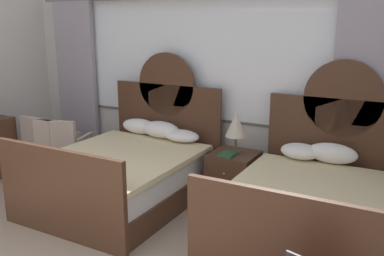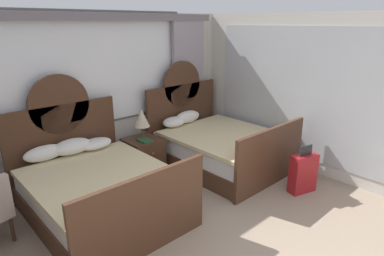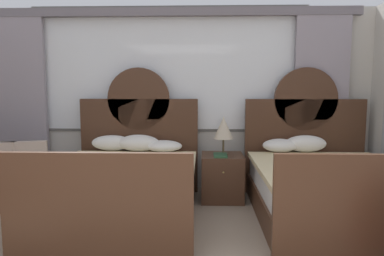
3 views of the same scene
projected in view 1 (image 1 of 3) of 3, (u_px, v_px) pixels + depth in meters
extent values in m
cube|color=beige|center=(200.00, 87.00, 5.95)|extent=(5.96, 0.07, 2.70)
cube|color=#5B5954|center=(199.00, 55.00, 5.81)|extent=(4.05, 0.02, 1.85)
cube|color=white|center=(199.00, 55.00, 5.80)|extent=(3.97, 0.02, 1.77)
cube|color=#998E99|center=(77.00, 81.00, 6.88)|extent=(0.77, 0.08, 2.60)
cube|color=#998E99|center=(365.00, 106.00, 4.82)|extent=(0.77, 0.08, 2.60)
cube|color=#472B1C|center=(124.00, 190.00, 5.36)|extent=(1.64, 2.07, 0.30)
cube|color=white|center=(123.00, 169.00, 5.28)|extent=(1.58, 1.97, 0.29)
cube|color=beige|center=(118.00, 157.00, 5.17)|extent=(1.68, 1.87, 0.06)
cube|color=#472B1C|center=(167.00, 131.00, 6.13)|extent=(1.72, 0.06, 1.38)
cylinder|color=#472B1C|center=(167.00, 84.00, 5.96)|extent=(0.90, 0.06, 0.90)
cube|color=#472B1C|center=(60.00, 194.00, 4.36)|extent=(1.72, 0.06, 0.99)
ellipsoid|color=white|center=(140.00, 126.00, 6.13)|extent=(0.58, 0.24, 0.22)
ellipsoid|color=white|center=(161.00, 130.00, 5.91)|extent=(0.59, 0.31, 0.23)
ellipsoid|color=white|center=(181.00, 136.00, 5.73)|extent=(0.52, 0.32, 0.16)
cube|color=#472B1C|center=(314.00, 235.00, 4.24)|extent=(1.64, 2.07, 0.30)
cube|color=white|center=(316.00, 208.00, 4.17)|extent=(1.58, 1.97, 0.29)
cube|color=beige|center=(316.00, 194.00, 4.05)|extent=(1.68, 1.87, 0.06)
cube|color=#472B1C|center=(338.00, 155.00, 5.01)|extent=(1.72, 0.06, 1.38)
cylinder|color=#472B1C|center=(343.00, 99.00, 4.84)|extent=(0.90, 0.06, 0.90)
cube|color=#472B1C|center=(286.00, 253.00, 3.25)|extent=(1.72, 0.06, 0.99)
ellipsoid|color=white|center=(300.00, 151.00, 5.00)|extent=(0.48, 0.33, 0.19)
ellipsoid|color=white|center=(332.00, 153.00, 4.84)|extent=(0.57, 0.26, 0.23)
cube|color=#472B1C|center=(233.00, 177.00, 5.37)|extent=(0.57, 0.57, 0.63)
sphere|color=tan|center=(224.00, 174.00, 5.09)|extent=(0.02, 0.02, 0.02)
cylinder|color=brown|center=(235.00, 152.00, 5.30)|extent=(0.14, 0.14, 0.02)
cylinder|color=brown|center=(235.00, 144.00, 5.27)|extent=(0.03, 0.03, 0.20)
cone|color=beige|center=(236.00, 124.00, 5.21)|extent=(0.27, 0.27, 0.31)
cube|color=#285133|center=(228.00, 154.00, 5.21)|extent=(0.18, 0.26, 0.03)
cube|color=#B29E8E|center=(66.00, 149.00, 6.29)|extent=(0.78, 0.78, 0.10)
cube|color=#B29E8E|center=(55.00, 136.00, 5.96)|extent=(0.63, 0.25, 0.45)
cube|color=#B29E8E|center=(83.00, 142.00, 6.19)|extent=(0.21, 0.56, 0.16)
cube|color=#B29E8E|center=(48.00, 140.00, 6.32)|extent=(0.21, 0.56, 0.16)
cylinder|color=#472B1C|center=(91.00, 159.00, 6.53)|extent=(0.04, 0.04, 0.34)
cylinder|color=#472B1C|center=(60.00, 156.00, 6.65)|extent=(0.04, 0.04, 0.34)
cylinder|color=#472B1C|center=(75.00, 170.00, 6.03)|extent=(0.04, 0.04, 0.34)
cylinder|color=#472B1C|center=(42.00, 167.00, 6.15)|extent=(0.04, 0.04, 0.34)
cube|color=#B29E8E|center=(53.00, 147.00, 6.41)|extent=(0.65, 0.65, 0.10)
cube|color=#B29E8E|center=(37.00, 133.00, 6.12)|extent=(0.63, 0.11, 0.45)
cube|color=#B29E8E|center=(66.00, 141.00, 6.24)|extent=(0.08, 0.57, 0.16)
cube|color=#B29E8E|center=(40.00, 136.00, 6.52)|extent=(0.08, 0.57, 0.16)
cylinder|color=#472B1C|center=(79.00, 158.00, 6.55)|extent=(0.04, 0.04, 0.34)
cylinder|color=#472B1C|center=(56.00, 153.00, 6.82)|extent=(0.04, 0.04, 0.34)
cylinder|color=#472B1C|center=(53.00, 168.00, 6.11)|extent=(0.04, 0.04, 0.34)
cylinder|color=#472B1C|center=(29.00, 162.00, 6.38)|extent=(0.04, 0.04, 0.34)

